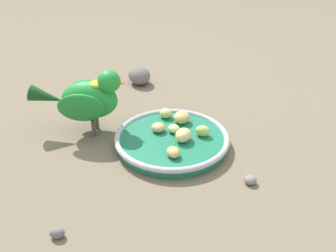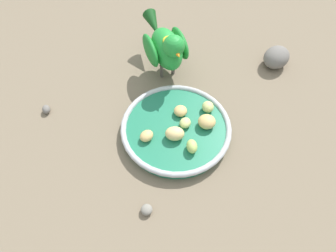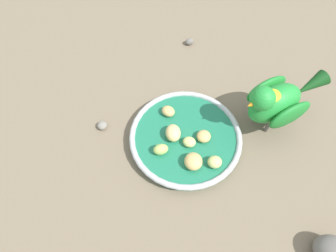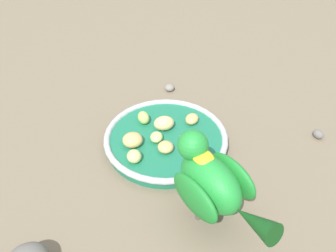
{
  "view_description": "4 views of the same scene",
  "coord_description": "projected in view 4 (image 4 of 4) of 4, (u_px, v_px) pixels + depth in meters",
  "views": [
    {
      "loc": [
        0.57,
        -0.21,
        0.41
      ],
      "look_at": [
        -0.03,
        -0.02,
        0.04
      ],
      "focal_mm": 38.05,
      "sensor_mm": 36.0,
      "label": 1
    },
    {
      "loc": [
        0.23,
        0.25,
        0.54
      ],
      "look_at": [
        0.0,
        -0.02,
        0.04
      ],
      "focal_mm": 31.72,
      "sensor_mm": 36.0,
      "label": 2
    },
    {
      "loc": [
        -0.19,
        0.23,
        0.54
      ],
      "look_at": [
        0.01,
        0.01,
        0.06
      ],
      "focal_mm": 30.59,
      "sensor_mm": 36.0,
      "label": 3
    },
    {
      "loc": [
        -0.5,
        -0.34,
        0.53
      ],
      "look_at": [
        -0.02,
        -0.02,
        0.05
      ],
      "focal_mm": 43.29,
      "sensor_mm": 36.0,
      "label": 4
    }
  ],
  "objects": [
    {
      "name": "apple_piece_5",
      "position": [
        134.0,
        156.0,
        0.72
      ],
      "size": [
        0.04,
        0.04,
        0.02
      ],
      "primitive_type": "ellipsoid",
      "rotation": [
        0.0,
        0.0,
        4.01
      ],
      "color": "#C6D17A",
      "rests_on": "feeding_bowl"
    },
    {
      "name": "parrot",
      "position": [
        212.0,
        182.0,
        0.6
      ],
      "size": [
        0.12,
        0.2,
        0.15
      ],
      "rotation": [
        0.0,
        0.0,
        1.22
      ],
      "color": "#59544C",
      "rests_on": "ground_plane"
    },
    {
      "name": "ground_plane",
      "position": [
        164.0,
        136.0,
        0.8
      ],
      "size": [
        4.0,
        4.0,
        0.0
      ],
      "primitive_type": "plane",
      "color": "#756651"
    },
    {
      "name": "apple_piece_1",
      "position": [
        156.0,
        137.0,
        0.76
      ],
      "size": [
        0.03,
        0.03,
        0.02
      ],
      "primitive_type": "ellipsoid",
      "rotation": [
        0.0,
        0.0,
        3.62
      ],
      "color": "#C6D17A",
      "rests_on": "feeding_bowl"
    },
    {
      "name": "pebble_0",
      "position": [
        170.0,
        88.0,
        0.92
      ],
      "size": [
        0.03,
        0.03,
        0.02
      ],
      "primitive_type": "ellipsoid",
      "rotation": [
        0.0,
        0.0,
        2.68
      ],
      "color": "gray",
      "rests_on": "ground_plane"
    },
    {
      "name": "feeding_bowl",
      "position": [
        166.0,
        140.0,
        0.78
      ],
      "size": [
        0.24,
        0.24,
        0.03
      ],
      "color": "#1E7251",
      "rests_on": "ground_plane"
    },
    {
      "name": "apple_piece_4",
      "position": [
        162.0,
        123.0,
        0.78
      ],
      "size": [
        0.05,
        0.05,
        0.03
      ],
      "primitive_type": "ellipsoid",
      "rotation": [
        0.0,
        0.0,
        2.41
      ],
      "color": "#E5C67F",
      "rests_on": "feeding_bowl"
    },
    {
      "name": "apple_piece_6",
      "position": [
        144.0,
        118.0,
        0.8
      ],
      "size": [
        0.04,
        0.04,
        0.02
      ],
      "primitive_type": "ellipsoid",
      "rotation": [
        0.0,
        0.0,
        0.97
      ],
      "color": "#B2CC66",
      "rests_on": "feeding_bowl"
    },
    {
      "name": "apple_piece_3",
      "position": [
        133.0,
        140.0,
        0.75
      ],
      "size": [
        0.05,
        0.05,
        0.03
      ],
      "primitive_type": "ellipsoid",
      "rotation": [
        0.0,
        0.0,
        2.33
      ],
      "color": "tan",
      "rests_on": "feeding_bowl"
    },
    {
      "name": "apple_piece_2",
      "position": [
        166.0,
        147.0,
        0.74
      ],
      "size": [
        0.04,
        0.04,
        0.02
      ],
      "primitive_type": "ellipsoid",
      "rotation": [
        0.0,
        0.0,
        5.17
      ],
      "color": "tan",
      "rests_on": "feeding_bowl"
    },
    {
      "name": "apple_piece_0",
      "position": [
        192.0,
        119.0,
        0.8
      ],
      "size": [
        0.03,
        0.03,
        0.02
      ],
      "primitive_type": "ellipsoid",
      "rotation": [
        0.0,
        0.0,
        3.23
      ],
      "color": "tan",
      "rests_on": "feeding_bowl"
    },
    {
      "name": "pebble_1",
      "position": [
        318.0,
        134.0,
        0.8
      ],
      "size": [
        0.02,
        0.03,
        0.02
      ],
      "primitive_type": "ellipsoid",
      "rotation": [
        0.0,
        0.0,
        1.16
      ],
      "color": "slate",
      "rests_on": "ground_plane"
    }
  ]
}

